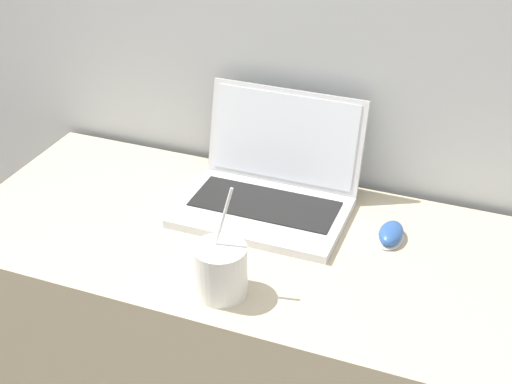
# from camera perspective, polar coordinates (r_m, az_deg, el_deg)

# --- Properties ---
(desk) EXTENTS (1.34, 0.57, 0.73)m
(desk) POSITION_cam_1_polar(r_m,az_deg,el_deg) (1.76, 0.54, -13.63)
(desk) COLOR beige
(desk) RESTS_ON ground_plane
(laptop) EXTENTS (0.37, 0.31, 0.24)m
(laptop) POSITION_cam_1_polar(r_m,az_deg,el_deg) (1.61, 1.14, 0.55)
(laptop) COLOR silver
(laptop) RESTS_ON desk
(drink_cup) EXTENTS (0.10, 0.10, 0.23)m
(drink_cup) POSITION_cam_1_polar(r_m,az_deg,el_deg) (1.35, -2.85, -6.19)
(drink_cup) COLOR white
(drink_cup) RESTS_ON desk
(computer_mouse) EXTENTS (0.05, 0.09, 0.03)m
(computer_mouse) POSITION_cam_1_polar(r_m,az_deg,el_deg) (1.54, 10.74, -3.31)
(computer_mouse) COLOR white
(computer_mouse) RESTS_ON desk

